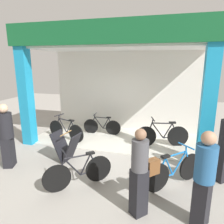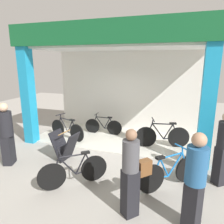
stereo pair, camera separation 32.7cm
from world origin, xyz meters
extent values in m
plane|color=#9E9991|center=(0.00, 0.00, 0.00)|extent=(19.81, 19.81, 0.00)
cube|color=beige|center=(0.00, 1.26, 0.01)|extent=(5.90, 2.51, 0.02)
cube|color=silver|center=(0.00, 2.51, 1.61)|extent=(5.90, 0.12, 3.22)
cube|color=#198CBF|center=(-2.78, 0.00, 1.61)|extent=(0.35, 0.36, 3.22)
cube|color=#198CBF|center=(2.78, 0.00, 1.61)|extent=(0.35, 0.36, 3.22)
cube|color=#14592D|center=(0.00, -0.15, 3.54)|extent=(6.10, 0.20, 0.64)
cube|color=silver|center=(0.00, 1.26, 3.19)|extent=(5.90, 2.51, 0.06)
cylinder|color=black|center=(2.14, 1.12, 0.35)|extent=(0.68, 0.24, 0.69)
cylinder|color=black|center=(1.11, 0.81, 0.35)|extent=(0.68, 0.24, 0.69)
cylinder|color=black|center=(1.89, 1.05, 0.32)|extent=(0.46, 0.17, 0.09)
cylinder|color=black|center=(1.80, 1.02, 0.54)|extent=(0.30, 0.12, 0.52)
cylinder|color=black|center=(1.48, 0.92, 0.55)|extent=(0.42, 0.16, 0.54)
cylinder|color=black|center=(1.61, 0.96, 0.80)|extent=(0.65, 0.23, 0.05)
cylinder|color=black|center=(2.02, 1.08, 0.57)|extent=(0.23, 0.10, 0.46)
cylinder|color=black|center=(1.21, 0.84, 0.58)|extent=(0.21, 0.10, 0.48)
cylinder|color=black|center=(1.31, 0.87, 0.88)|extent=(0.07, 0.05, 0.14)
cylinder|color=black|center=(1.32, 0.87, 0.95)|extent=(0.17, 0.47, 0.03)
cube|color=black|center=(1.93, 1.06, 0.83)|extent=(0.23, 0.16, 0.05)
cylinder|color=black|center=(-1.26, 0.48, 0.32)|extent=(0.63, 0.22, 0.64)
cylinder|color=black|center=(-2.21, 0.77, 0.32)|extent=(0.63, 0.22, 0.64)
cylinder|color=black|center=(-1.48, 0.55, 0.30)|extent=(0.42, 0.16, 0.08)
cylinder|color=black|center=(-1.57, 0.58, 0.50)|extent=(0.28, 0.11, 0.48)
cylinder|color=black|center=(-1.86, 0.66, 0.51)|extent=(0.39, 0.15, 0.50)
cylinder|color=black|center=(-1.74, 0.63, 0.74)|extent=(0.60, 0.21, 0.05)
cylinder|color=black|center=(-1.36, 0.51, 0.53)|extent=(0.21, 0.09, 0.43)
cylinder|color=black|center=(-2.11, 0.74, 0.54)|extent=(0.19, 0.09, 0.44)
cylinder|color=black|center=(-2.03, 0.71, 0.82)|extent=(0.06, 0.05, 0.13)
cylinder|color=black|center=(-2.02, 0.71, 0.88)|extent=(0.16, 0.44, 0.03)
cube|color=black|center=(-1.45, 0.54, 0.77)|extent=(0.21, 0.15, 0.05)
cylinder|color=black|center=(-0.22, 1.56, 0.29)|extent=(0.58, 0.08, 0.58)
cylinder|color=black|center=(-1.12, 1.50, 0.29)|extent=(0.58, 0.08, 0.58)
cylinder|color=black|center=(-0.43, 1.55, 0.27)|extent=(0.39, 0.06, 0.07)
cylinder|color=black|center=(-0.51, 1.54, 0.46)|extent=(0.25, 0.05, 0.43)
cylinder|color=black|center=(-0.79, 1.53, 0.46)|extent=(0.36, 0.05, 0.45)
cylinder|color=black|center=(-0.68, 1.53, 0.67)|extent=(0.56, 0.07, 0.05)
cylinder|color=black|center=(-0.32, 1.55, 0.48)|extent=(0.19, 0.04, 0.39)
cylinder|color=black|center=(-1.03, 1.51, 0.48)|extent=(0.17, 0.04, 0.40)
cylinder|color=black|center=(-0.95, 1.52, 0.74)|extent=(0.05, 0.03, 0.12)
cylinder|color=black|center=(-0.94, 1.52, 0.79)|extent=(0.05, 0.40, 0.03)
cube|color=black|center=(-0.40, 1.55, 0.69)|extent=(0.18, 0.10, 0.04)
cylinder|color=black|center=(1.67, -1.63, 0.33)|extent=(0.50, 0.50, 0.66)
cylinder|color=black|center=(2.39, -0.91, 0.33)|extent=(0.50, 0.50, 0.66)
cylinder|color=blue|center=(1.84, -1.46, 0.30)|extent=(0.34, 0.34, 0.08)
cylinder|color=blue|center=(1.90, -1.40, 0.52)|extent=(0.23, 0.23, 0.49)
cylinder|color=blue|center=(2.13, -1.17, 0.53)|extent=(0.31, 0.31, 0.51)
cylinder|color=blue|center=(2.04, -1.26, 0.76)|extent=(0.47, 0.47, 0.05)
cylinder|color=blue|center=(1.75, -1.55, 0.54)|extent=(0.18, 0.18, 0.44)
cylinder|color=blue|center=(2.32, -0.98, 0.55)|extent=(0.16, 0.16, 0.46)
cylinder|color=blue|center=(2.25, -1.05, 0.84)|extent=(0.06, 0.06, 0.14)
cylinder|color=blue|center=(2.24, -1.06, 0.90)|extent=(0.35, 0.35, 0.03)
cube|color=black|center=(1.81, -1.49, 0.79)|extent=(0.21, 0.21, 0.05)
cylinder|color=black|center=(0.31, -1.58, 0.31)|extent=(0.49, 0.45, 0.63)
cylinder|color=black|center=(-0.41, -2.23, 0.31)|extent=(0.49, 0.45, 0.63)
cylinder|color=black|center=(0.14, -1.73, 0.29)|extent=(0.34, 0.31, 0.08)
cylinder|color=black|center=(0.07, -1.79, 0.50)|extent=(0.23, 0.21, 0.47)
cylinder|color=black|center=(-0.15, -2.00, 0.50)|extent=(0.31, 0.28, 0.49)
cylinder|color=black|center=(-0.06, -1.91, 0.73)|extent=(0.47, 0.43, 0.05)
cylinder|color=black|center=(0.23, -1.65, 0.52)|extent=(0.18, 0.16, 0.42)
cylinder|color=black|center=(-0.34, -2.17, 0.53)|extent=(0.16, 0.15, 0.44)
cylinder|color=black|center=(-0.27, -2.11, 0.80)|extent=(0.06, 0.06, 0.13)
cylinder|color=black|center=(-0.27, -2.10, 0.87)|extent=(0.32, 0.35, 0.03)
cube|color=black|center=(0.16, -1.71, 0.75)|extent=(0.21, 0.20, 0.05)
cube|color=black|center=(-1.08, -0.84, 0.42)|extent=(0.44, 0.56, 0.84)
cube|color=black|center=(-0.73, -0.88, 0.42)|extent=(0.44, 0.56, 0.84)
cylinder|color=olive|center=(-0.90, -0.86, 0.83)|extent=(0.09, 0.52, 0.03)
cube|color=black|center=(2.46, -2.39, 0.43)|extent=(0.35, 0.38, 0.86)
cylinder|color=#26598C|center=(2.46, -2.39, 1.17)|extent=(0.45, 0.45, 0.63)
sphere|color=tan|center=(2.46, -2.39, 1.60)|extent=(0.24, 0.24, 0.24)
cube|color=black|center=(-2.25, -1.57, 0.41)|extent=(0.34, 0.39, 0.82)
cylinder|color=black|center=(-2.25, -1.57, 1.15)|extent=(0.47, 0.47, 0.67)
sphere|color=#D8AD8C|center=(-2.25, -1.57, 1.61)|extent=(0.24, 0.24, 0.24)
cube|color=black|center=(1.39, -2.42, 0.45)|extent=(0.36, 0.36, 0.91)
cylinder|color=#4C4C51|center=(1.39, -2.42, 1.19)|extent=(0.43, 0.43, 0.56)
sphere|color=#8C664C|center=(1.39, -2.42, 1.57)|extent=(0.20, 0.20, 0.20)
cube|color=brown|center=(1.59, -2.20, 0.88)|extent=(0.29, 0.30, 0.28)
cube|color=black|center=(3.12, -0.76, 0.45)|extent=(0.38, 0.37, 0.91)
camera|label=1|loc=(1.86, -5.80, 2.79)|focal=33.69mm
camera|label=2|loc=(2.18, -5.70, 2.79)|focal=33.69mm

